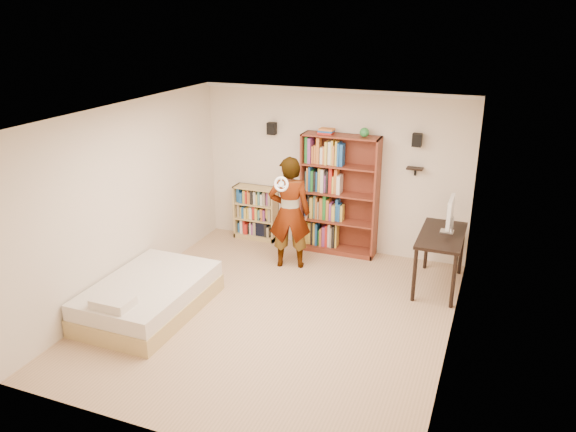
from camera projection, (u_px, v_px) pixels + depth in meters
name	position (u px, v px, depth m)	size (l,w,h in m)	color
ground	(275.00, 314.00, 7.58)	(4.50, 5.00, 0.01)	tan
room_shell	(274.00, 189.00, 6.97)	(4.52, 5.02, 2.71)	beige
crown_molding	(274.00, 116.00, 6.65)	(4.50, 5.00, 0.06)	white
speaker_left	(272.00, 128.00, 9.34)	(0.14, 0.12, 0.20)	black
speaker_right	(417.00, 140.00, 8.52)	(0.14, 0.12, 0.20)	black
wall_shelf	(415.00, 168.00, 8.68)	(0.25, 0.16, 0.03)	black
tall_bookshelf	(339.00, 195.00, 9.19)	(1.26, 0.37, 2.00)	maroon
low_bookshelf	(256.00, 213.00, 9.93)	(0.77, 0.29, 0.96)	#D5B972
computer_desk	(439.00, 260.00, 8.19)	(0.62, 1.23, 0.84)	black
imac	(449.00, 215.00, 8.02)	(0.10, 0.52, 0.52)	white
daybed	(149.00, 293.00, 7.54)	(1.25, 1.92, 0.57)	white
person	(290.00, 213.00, 8.70)	(0.65, 0.43, 1.80)	black
wii_wheel	(281.00, 184.00, 8.22)	(0.23, 0.23, 0.04)	white
navy_bag	(262.00, 228.00, 9.97)	(0.31, 0.20, 0.42)	black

